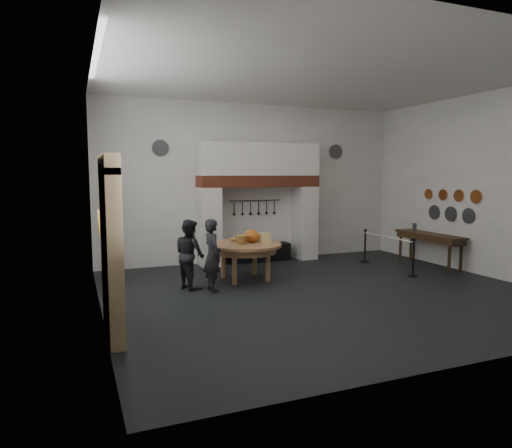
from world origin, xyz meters
name	(u,v)px	position (x,y,z in m)	size (l,w,h in m)	color
floor	(323,292)	(0.00, 0.00, 0.00)	(9.00, 8.00, 0.02)	black
ceiling	(327,76)	(0.00, 0.00, 4.50)	(9.00, 8.00, 0.02)	silver
wall_back	(254,183)	(0.00, 4.00, 2.25)	(9.00, 0.02, 4.50)	white
wall_front	(484,195)	(0.00, -4.00, 2.25)	(9.00, 0.02, 4.50)	white
wall_left	(97,189)	(-4.50, 0.00, 2.25)	(0.02, 8.00, 4.50)	white
wall_right	(484,185)	(4.50, 0.00, 2.25)	(0.02, 8.00, 4.50)	white
chimney_pier_left	(209,227)	(-1.48, 3.65, 1.07)	(0.55, 0.70, 2.15)	silver
chimney_pier_right	(305,223)	(1.48, 3.65, 1.07)	(0.55, 0.70, 2.15)	silver
hearth_brick_band	(259,181)	(0.00, 3.65, 2.31)	(3.50, 0.72, 0.32)	#9E442B
chimney_hood	(259,159)	(0.00, 3.65, 2.92)	(3.50, 0.70, 0.90)	silver
iron_range	(258,253)	(0.00, 3.72, 0.25)	(1.90, 0.45, 0.50)	black
utensil_rail	(255,200)	(0.00, 3.92, 1.75)	(0.02, 0.02, 1.60)	black
door_recess	(105,256)	(-4.47, -1.00, 1.25)	(0.04, 1.10, 2.50)	black
door_jamb_near	(115,260)	(-4.38, -1.70, 1.30)	(0.22, 0.30, 2.60)	tan
door_jamb_far	(108,246)	(-4.38, -0.30, 1.30)	(0.22, 0.30, 2.60)	tan
door_lintel	(108,165)	(-4.38, -1.00, 2.65)	(0.22, 1.70, 0.30)	tan
wall_plaque	(99,222)	(-4.45, 0.80, 1.60)	(0.05, 0.34, 0.44)	gold
work_table	(245,245)	(-1.15, 1.69, 0.84)	(1.73, 1.73, 0.07)	#AD7D51
pumpkin	(251,236)	(-0.95, 1.79, 1.03)	(0.36, 0.36, 0.31)	#C67A1C
cheese_block_big	(265,238)	(-0.65, 1.64, 0.99)	(0.22, 0.22, 0.24)	#E0C986
cheese_block_small	(260,237)	(-0.67, 1.94, 0.97)	(0.18, 0.18, 0.20)	#E5DE89
wicker_basket	(241,240)	(-1.30, 1.54, 0.98)	(0.32, 0.32, 0.22)	#A37D3C
bread_loaf	(236,239)	(-1.25, 2.04, 0.94)	(0.31, 0.18, 0.13)	#9D5C37
visitor_near	(212,255)	(-2.18, 0.95, 0.78)	(0.57, 0.37, 1.56)	black
visitor_far	(190,254)	(-2.58, 1.35, 0.77)	(0.75, 0.58, 1.54)	black
side_table	(429,234)	(4.10, 1.36, 0.87)	(0.55, 2.20, 0.06)	#3D2716
pewter_jug	(414,227)	(4.10, 1.96, 1.01)	(0.12, 0.12, 0.22)	#494A4E
copper_pan_a	(476,197)	(4.46, 0.20, 1.95)	(0.34, 0.34, 0.03)	#C6662D
copper_pan_b	(459,196)	(4.46, 0.75, 1.95)	(0.32, 0.32, 0.03)	#C6662D
copper_pan_c	(443,195)	(4.46, 1.30, 1.95)	(0.30, 0.30, 0.03)	#C6662D
copper_pan_d	(428,194)	(4.46, 1.85, 1.95)	(0.28, 0.28, 0.03)	#C6662D
pewter_plate_left	(468,216)	(4.46, 0.40, 1.45)	(0.40, 0.40, 0.03)	#4C4C51
pewter_plate_mid	(450,214)	(4.46, 1.00, 1.45)	(0.40, 0.40, 0.03)	#4C4C51
pewter_plate_right	(434,212)	(4.46, 1.60, 1.45)	(0.40, 0.40, 0.03)	#4C4C51
pewter_plate_back_left	(160,148)	(-2.70, 3.96, 3.20)	(0.44, 0.44, 0.03)	#4C4C51
pewter_plate_back_right	(336,152)	(2.70, 3.96, 3.20)	(0.44, 0.44, 0.03)	#4C4C51
barrier_post_near	(413,259)	(2.79, 0.46, 0.45)	(0.05, 0.05, 0.90)	black
barrier_post_far	(365,247)	(2.79, 2.46, 0.45)	(0.05, 0.05, 0.90)	black
barrier_rope	(388,237)	(2.79, 1.46, 0.85)	(0.04, 0.04, 2.00)	white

